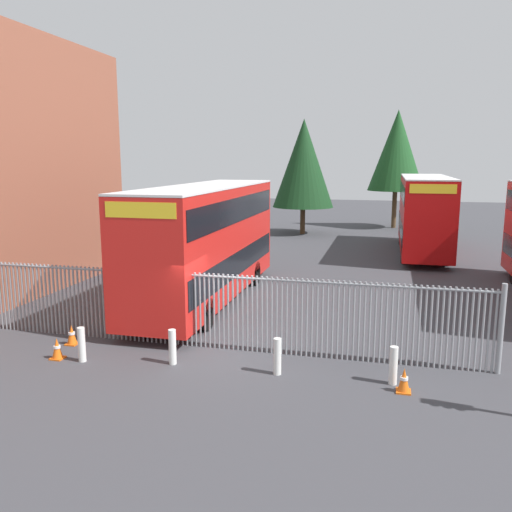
# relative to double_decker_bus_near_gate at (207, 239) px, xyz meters

# --- Properties ---
(ground_plane) EXTENTS (100.00, 100.00, 0.00)m
(ground_plane) POSITION_rel_double_decker_bus_near_gate_xyz_m (2.13, 3.17, -2.42)
(ground_plane) COLOR #3D3D42
(palisade_fence) EXTENTS (15.16, 0.14, 2.35)m
(palisade_fence) POSITION_rel_double_decker_bus_near_gate_xyz_m (1.97, -4.83, -1.24)
(palisade_fence) COLOR gray
(palisade_fence) RESTS_ON ground
(double_decker_bus_near_gate) EXTENTS (2.54, 10.81, 4.42)m
(double_decker_bus_near_gate) POSITION_rel_double_decker_bus_near_gate_xyz_m (0.00, 0.00, 0.00)
(double_decker_bus_near_gate) COLOR red
(double_decker_bus_near_gate) RESTS_ON ground
(double_decker_bus_behind_fence_right) EXTENTS (2.54, 10.81, 4.42)m
(double_decker_bus_behind_fence_right) POSITION_rel_double_decker_bus_near_gate_xyz_m (8.62, 12.97, 0.00)
(double_decker_bus_behind_fence_right) COLOR #B70C0C
(double_decker_bus_behind_fence_right) RESTS_ON ground
(bollard_near_left) EXTENTS (0.20, 0.20, 0.95)m
(bollard_near_left) POSITION_rel_double_decker_bus_near_gate_xyz_m (-1.23, -6.68, -1.95)
(bollard_near_left) COLOR silver
(bollard_near_left) RESTS_ON ground
(bollard_center_front) EXTENTS (0.20, 0.20, 0.95)m
(bollard_center_front) POSITION_rel_double_decker_bus_near_gate_xyz_m (1.20, -6.25, -1.95)
(bollard_center_front) COLOR silver
(bollard_center_front) RESTS_ON ground
(bollard_near_right) EXTENTS (0.20, 0.20, 0.95)m
(bollard_near_right) POSITION_rel_double_decker_bus_near_gate_xyz_m (4.05, -6.25, -1.95)
(bollard_near_right) COLOR silver
(bollard_near_right) RESTS_ON ground
(bollard_far_right) EXTENTS (0.20, 0.20, 0.95)m
(bollard_far_right) POSITION_rel_double_decker_bus_near_gate_xyz_m (6.88, -6.15, -1.95)
(bollard_far_right) COLOR silver
(bollard_far_right) RESTS_ON ground
(traffic_cone_by_gate) EXTENTS (0.34, 0.34, 0.59)m
(traffic_cone_by_gate) POSITION_rel_double_decker_bus_near_gate_xyz_m (-2.26, -5.58, -2.13)
(traffic_cone_by_gate) COLOR orange
(traffic_cone_by_gate) RESTS_ON ground
(traffic_cone_mid_forecourt) EXTENTS (0.34, 0.34, 0.59)m
(traffic_cone_mid_forecourt) POSITION_rel_double_decker_bus_near_gate_xyz_m (7.13, -6.55, -2.13)
(traffic_cone_mid_forecourt) COLOR orange
(traffic_cone_mid_forecourt) RESTS_ON ground
(traffic_cone_near_kerb) EXTENTS (0.34, 0.34, 0.59)m
(traffic_cone_near_kerb) POSITION_rel_double_decker_bus_near_gate_xyz_m (-2.00, -6.68, -2.13)
(traffic_cone_near_kerb) COLOR orange
(traffic_cone_near_kerb) RESTS_ON ground
(tree_tall_back) EXTENTS (4.32, 4.32, 9.13)m
(tree_tall_back) POSITION_rel_double_decker_bus_near_gate_xyz_m (7.09, 24.40, 3.61)
(tree_tall_back) COLOR #4C3823
(tree_tall_back) RESTS_ON ground
(tree_short_side) EXTENTS (4.37, 4.37, 8.20)m
(tree_short_side) POSITION_rel_double_decker_bus_near_gate_xyz_m (0.60, 19.29, 2.65)
(tree_short_side) COLOR #4C3823
(tree_short_side) RESTS_ON ground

